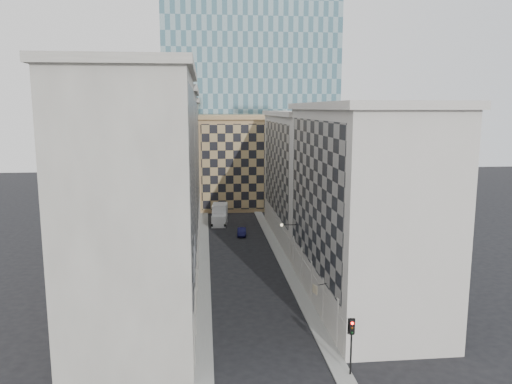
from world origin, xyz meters
TOP-DOWN VIEW (x-y plane):
  - ground at (0.00, 0.00)m, footprint 260.00×260.00m
  - sidewalk_west at (-5.25, 30.00)m, footprint 1.50×100.00m
  - sidewalk_east at (5.25, 30.00)m, footprint 1.50×100.00m
  - bldg_left_a at (-10.88, 11.00)m, footprint 10.80×22.80m
  - bldg_left_b at (-10.88, 33.00)m, footprint 10.80×22.80m
  - bldg_left_c at (-10.88, 55.00)m, footprint 10.80×22.80m
  - bldg_right_a at (10.88, 15.00)m, footprint 10.80×26.80m
  - bldg_right_b at (10.89, 42.00)m, footprint 10.80×28.80m
  - tan_block at (2.00, 67.90)m, footprint 16.80×14.80m
  - church_tower at (0.00, 82.00)m, footprint 7.20×7.20m
  - flagpoles_left at (-5.90, 6.00)m, footprint 0.10×6.33m
  - bracket_lamp at (4.38, 24.00)m, footprint 1.98×0.36m
  - traffic_light at (5.83, 0.10)m, footprint 0.56×0.49m
  - box_truck at (-2.46, 52.01)m, footprint 3.13×6.44m
  - dark_car at (0.78, 43.33)m, footprint 1.65×3.98m
  - shop_sign at (4.95, 8.51)m, footprint 1.30×0.79m

SIDE VIEW (x-z plane):
  - ground at x=0.00m, z-range 0.00..0.00m
  - sidewalk_west at x=-5.25m, z-range 0.00..0.15m
  - sidewalk_east at x=5.25m, z-range 0.00..0.15m
  - dark_car at x=0.78m, z-range 0.00..1.28m
  - box_truck at x=-2.46m, z-range -0.22..3.19m
  - traffic_light at x=5.83m, z-range 1.11..5.53m
  - shop_sign at x=4.95m, z-range 3.39..4.28m
  - bracket_lamp at x=4.38m, z-range 6.02..6.38m
  - flagpoles_left at x=-5.90m, z-range 6.83..9.17m
  - tan_block at x=2.00m, z-range 0.04..18.84m
  - bldg_right_b at x=10.89m, z-range 0.00..19.70m
  - bldg_right_a at x=10.88m, z-range -0.03..20.67m
  - bldg_left_c at x=-10.88m, z-range -0.02..21.68m
  - bldg_left_b at x=-10.88m, z-range -0.03..22.67m
  - bldg_left_a at x=-10.88m, z-range -0.03..23.67m
  - church_tower at x=0.00m, z-range 1.20..52.70m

